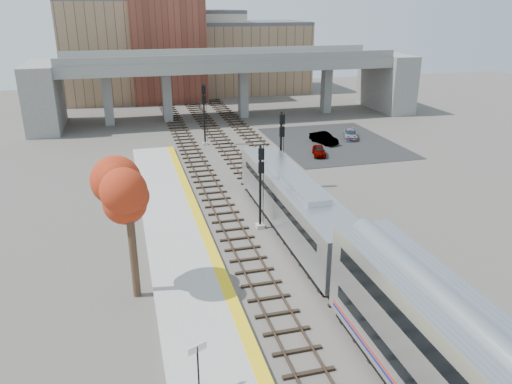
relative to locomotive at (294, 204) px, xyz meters
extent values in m
plane|color=#47423D|center=(-1.00, -5.36, -2.28)|extent=(160.00, 160.00, 0.00)
cube|color=#9E9E99|center=(-8.25, -5.36, -2.10)|extent=(4.50, 60.00, 0.35)
cube|color=yellow|center=(-6.35, -5.36, -1.92)|extent=(0.70, 60.00, 0.01)
cube|color=black|center=(-4.20, 7.14, -2.21)|extent=(2.50, 95.00, 0.14)
cube|color=brown|center=(-4.92, 7.14, -2.10)|extent=(0.07, 95.00, 0.14)
cube|color=brown|center=(-3.48, 7.14, -2.10)|extent=(0.07, 95.00, 0.14)
cube|color=black|center=(0.00, 7.14, -2.21)|extent=(2.50, 95.00, 0.14)
cube|color=brown|center=(-0.72, 7.14, -2.10)|extent=(0.07, 95.00, 0.14)
cube|color=brown|center=(0.72, 7.14, -2.10)|extent=(0.07, 95.00, 0.14)
cube|color=black|center=(4.00, 7.14, -2.21)|extent=(2.50, 95.00, 0.14)
cube|color=brown|center=(3.28, 7.14, -2.10)|extent=(0.07, 95.00, 0.14)
cube|color=brown|center=(4.72, 7.14, -2.10)|extent=(0.07, 95.00, 0.14)
cube|color=slate|center=(4.00, 39.64, 5.47)|extent=(46.00, 10.00, 1.50)
cube|color=slate|center=(4.00, 34.84, 6.72)|extent=(46.00, 0.20, 1.00)
cube|color=slate|center=(4.00, 44.44, 6.72)|extent=(46.00, 0.20, 1.00)
cube|color=slate|center=(-13.00, 39.64, 1.22)|extent=(1.20, 1.60, 7.00)
cube|color=slate|center=(-5.00, 39.64, 1.22)|extent=(1.20, 1.60, 7.00)
cube|color=slate|center=(6.00, 39.64, 1.22)|extent=(1.20, 1.60, 7.00)
cube|color=slate|center=(19.00, 39.64, 1.22)|extent=(1.20, 1.60, 7.00)
cube|color=slate|center=(-21.00, 39.64, 1.97)|extent=(4.00, 12.00, 8.50)
cube|color=slate|center=(29.00, 39.64, 1.97)|extent=(4.00, 12.00, 8.50)
cube|color=#977457|center=(-11.00, 59.64, 5.72)|extent=(18.00, 14.00, 16.00)
cube|color=beige|center=(3.00, 64.64, 4.72)|extent=(16.00, 16.00, 14.00)
cube|color=#4C4C4F|center=(3.00, 64.64, 12.02)|extent=(16.00, 16.00, 0.60)
cube|color=brown|center=(-3.00, 56.64, 7.72)|extent=(12.00, 10.00, 20.00)
cube|color=#977457|center=(13.00, 62.64, 3.72)|extent=(20.00, 14.00, 12.00)
cube|color=#4C4C4F|center=(13.00, 62.64, 10.02)|extent=(20.00, 14.00, 0.60)
cube|color=black|center=(13.00, 22.64, -2.26)|extent=(14.00, 18.00, 0.04)
cube|color=#A8AAB2|center=(0.00, -0.01, 0.07)|extent=(3.00, 19.00, 3.20)
cube|color=black|center=(0.00, 9.51, 0.67)|extent=(2.20, 0.06, 1.10)
cube|color=black|center=(0.00, -0.01, 0.67)|extent=(3.02, 16.15, 0.50)
cube|color=black|center=(0.00, -0.01, -1.78)|extent=(2.70, 17.10, 0.50)
cube|color=#A8AAB2|center=(0.00, -0.01, 1.87)|extent=(1.60, 9.50, 0.40)
cube|color=#9E9E99|center=(-2.10, 1.49, -2.13)|extent=(0.60, 0.60, 0.30)
cylinder|color=black|center=(-2.10, 1.49, 0.90)|extent=(0.18, 0.18, 6.36)
cube|color=black|center=(-2.10, 1.24, 3.54)|extent=(0.41, 0.18, 0.82)
cube|color=black|center=(-2.10, 1.24, 2.54)|extent=(0.41, 0.18, 0.82)
cube|color=#9E9E99|center=(2.00, 9.40, -2.13)|extent=(0.60, 0.60, 0.30)
cylinder|color=black|center=(2.00, 9.40, 1.20)|extent=(0.20, 0.20, 6.95)
cube|color=black|center=(2.00, 9.15, 4.08)|extent=(0.45, 0.18, 0.89)
cube|color=black|center=(2.00, 9.15, 2.99)|extent=(0.45, 0.18, 0.89)
cube|color=#9E9E99|center=(-2.10, 25.67, -2.13)|extent=(0.60, 0.60, 0.30)
cylinder|color=black|center=(-2.10, 25.67, 1.28)|extent=(0.20, 0.20, 7.11)
cube|color=black|center=(-2.10, 25.42, 4.23)|extent=(0.46, 0.18, 0.91)
cube|color=black|center=(-2.10, 25.42, 3.11)|extent=(0.46, 0.18, 0.91)
cylinder|color=black|center=(-9.19, -14.23, -0.83)|extent=(0.08, 0.08, 2.20)
cube|color=white|center=(-9.19, -14.23, 0.17)|extent=(0.85, 0.40, 0.35)
cylinder|color=#382619|center=(-11.39, -5.53, 0.63)|extent=(0.44, 0.44, 5.82)
ellipsoid|color=#A23715|center=(-11.39, -5.53, 3.96)|extent=(3.60, 3.60, 4.16)
imported|color=#99999E|center=(9.19, 17.88, -1.69)|extent=(2.12, 3.46, 1.10)
imported|color=#99999E|center=(11.65, 22.48, -1.59)|extent=(2.53, 4.19, 1.30)
imported|color=#99999E|center=(15.71, 23.76, -1.69)|extent=(2.82, 4.10, 1.10)
camera|label=1|loc=(-11.27, -31.15, 13.47)|focal=35.00mm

